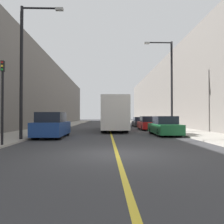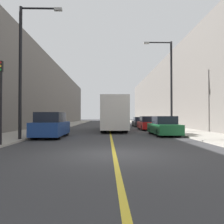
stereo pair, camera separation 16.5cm
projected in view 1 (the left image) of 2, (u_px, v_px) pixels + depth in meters
The scene contains 14 objects.
ground_plane at pixel (117, 154), 8.97m from camera, with size 200.00×200.00×0.00m, color #38383A.
sidewalk_left at pixel (67, 125), 38.74m from camera, with size 3.79×72.00×0.11m, color #9E998E.
sidewalk_right at pixel (150, 125), 39.17m from camera, with size 3.79×72.00×0.11m, color #9E998E.
building_row_left at pixel (45, 94), 38.73m from camera, with size 4.00×72.00×10.98m, color #66605B.
building_row_right at pixel (171, 93), 39.38m from camera, with size 4.00×72.00×11.34m, color #66605B.
road_center_line at pixel (108, 125), 38.95m from camera, with size 0.16×72.00×0.01m, color gold.
bus at pixel (113, 114), 23.86m from camera, with size 2.57×10.36×3.45m.
parked_suv_left at pixel (52, 126), 15.90m from camera, with size 1.96×4.50×1.84m.
car_right_near at pixel (164, 127), 17.76m from camera, with size 1.82×4.71×1.56m.
car_right_mid at pixel (148, 124), 24.76m from camera, with size 1.76×4.32×1.55m.
car_right_far at pixel (139, 122), 31.91m from camera, with size 1.80×4.43×1.44m.
street_lamp_left at pixel (25, 64), 13.84m from camera, with size 2.73×0.24×8.46m.
street_lamp_right at pixel (169, 80), 20.76m from camera, with size 2.73×0.24×8.57m.
traffic_light at pixel (2, 99), 11.09m from camera, with size 0.16×0.18×4.28m.
Camera 1 is at (-0.46, -8.99, 1.57)m, focal length 35.00 mm.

